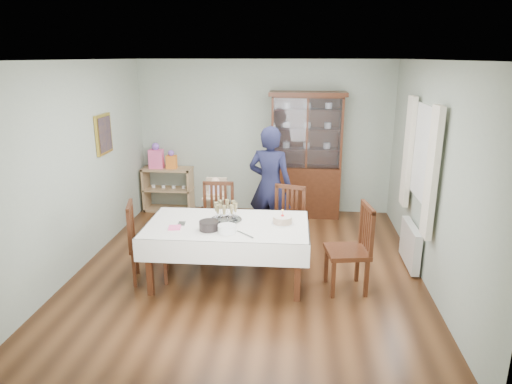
# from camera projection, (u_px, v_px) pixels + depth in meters

# --- Properties ---
(floor) EXTENTS (5.00, 5.00, 0.00)m
(floor) POSITION_uv_depth(u_px,v_px,m) (249.00, 268.00, 6.15)
(floor) COLOR #593319
(floor) RESTS_ON ground
(room_shell) EXTENTS (5.00, 5.00, 5.00)m
(room_shell) POSITION_uv_depth(u_px,v_px,m) (253.00, 136.00, 6.17)
(room_shell) COLOR #9EAA99
(room_shell) RESTS_ON floor
(dining_table) EXTENTS (2.02, 1.18, 0.76)m
(dining_table) POSITION_uv_depth(u_px,v_px,m) (228.00, 252.00, 5.72)
(dining_table) COLOR #442011
(dining_table) RESTS_ON floor
(china_cabinet) EXTENTS (1.30, 0.48, 2.18)m
(china_cabinet) POSITION_uv_depth(u_px,v_px,m) (306.00, 153.00, 7.91)
(china_cabinet) COLOR #442011
(china_cabinet) RESTS_ON floor
(sideboard) EXTENTS (0.90, 0.38, 0.80)m
(sideboard) POSITION_uv_depth(u_px,v_px,m) (168.00, 189.00, 8.38)
(sideboard) COLOR tan
(sideboard) RESTS_ON floor
(picture_frame) EXTENTS (0.04, 0.48, 0.58)m
(picture_frame) POSITION_uv_depth(u_px,v_px,m) (104.00, 134.00, 6.65)
(picture_frame) COLOR gold
(picture_frame) RESTS_ON room_shell
(window) EXTENTS (0.04, 1.02, 1.22)m
(window) POSITION_uv_depth(u_px,v_px,m) (425.00, 154.00, 5.78)
(window) COLOR white
(window) RESTS_ON room_shell
(curtain_left) EXTENTS (0.07, 0.30, 1.55)m
(curtain_left) POSITION_uv_depth(u_px,v_px,m) (432.00, 174.00, 5.23)
(curtain_left) COLOR silver
(curtain_left) RESTS_ON room_shell
(curtain_right) EXTENTS (0.07, 0.30, 1.55)m
(curtain_right) POSITION_uv_depth(u_px,v_px,m) (408.00, 152.00, 6.41)
(curtain_right) COLOR silver
(curtain_right) RESTS_ON room_shell
(radiator) EXTENTS (0.10, 0.80, 0.55)m
(radiator) POSITION_uv_depth(u_px,v_px,m) (410.00, 245.00, 6.15)
(radiator) COLOR white
(radiator) RESTS_ON floor
(chair_far_left) EXTENTS (0.47, 0.47, 1.03)m
(chair_far_left) POSITION_uv_depth(u_px,v_px,m) (217.00, 234.00, 6.49)
(chair_far_left) COLOR #442011
(chair_far_left) RESTS_ON floor
(chair_far_right) EXTENTS (0.57, 0.57, 1.02)m
(chair_far_right) POSITION_uv_depth(u_px,v_px,m) (285.00, 239.00, 6.35)
(chair_far_right) COLOR #442011
(chair_far_right) RESTS_ON floor
(chair_end_left) EXTENTS (0.56, 0.56, 1.02)m
(chair_end_left) POSITION_uv_depth(u_px,v_px,m) (149.00, 257.00, 5.77)
(chair_end_left) COLOR #442011
(chair_end_left) RESTS_ON floor
(chair_end_right) EXTENTS (0.55, 0.55, 1.08)m
(chair_end_right) POSITION_uv_depth(u_px,v_px,m) (348.00, 265.00, 5.51)
(chair_end_right) COLOR #442011
(chair_end_right) RESTS_ON floor
(woman) EXTENTS (0.73, 0.56, 1.79)m
(woman) POSITION_uv_depth(u_px,v_px,m) (270.00, 186.00, 6.76)
(woman) COLOR black
(woman) RESTS_ON floor
(high_chair) EXTENTS (0.45, 0.45, 0.98)m
(high_chair) POSITION_uv_depth(u_px,v_px,m) (216.00, 215.00, 7.07)
(high_chair) COLOR black
(high_chair) RESTS_ON floor
(champagne_tray) EXTENTS (0.40, 0.40, 0.24)m
(champagne_tray) POSITION_uv_depth(u_px,v_px,m) (226.00, 215.00, 5.69)
(champagne_tray) COLOR silver
(champagne_tray) RESTS_ON dining_table
(birthday_cake) EXTENTS (0.27, 0.27, 0.19)m
(birthday_cake) POSITION_uv_depth(u_px,v_px,m) (282.00, 220.00, 5.59)
(birthday_cake) COLOR white
(birthday_cake) RESTS_ON dining_table
(plate_stack_dark) EXTENTS (0.29, 0.29, 0.11)m
(plate_stack_dark) POSITION_uv_depth(u_px,v_px,m) (209.00, 226.00, 5.40)
(plate_stack_dark) COLOR black
(plate_stack_dark) RESTS_ON dining_table
(plate_stack_white) EXTENTS (0.28, 0.28, 0.09)m
(plate_stack_white) POSITION_uv_depth(u_px,v_px,m) (227.00, 229.00, 5.32)
(plate_stack_white) COLOR white
(plate_stack_white) RESTS_ON dining_table
(napkin_stack) EXTENTS (0.17, 0.17, 0.02)m
(napkin_stack) POSITION_uv_depth(u_px,v_px,m) (175.00, 228.00, 5.46)
(napkin_stack) COLOR #FF5D9B
(napkin_stack) RESTS_ON dining_table
(cutlery) EXTENTS (0.13, 0.17, 0.01)m
(cutlery) POSITION_uv_depth(u_px,v_px,m) (179.00, 223.00, 5.61)
(cutlery) COLOR silver
(cutlery) RESTS_ON dining_table
(cake_knife) EXTENTS (0.23, 0.22, 0.01)m
(cake_knife) POSITION_uv_depth(u_px,v_px,m) (245.00, 234.00, 5.27)
(cake_knife) COLOR silver
(cake_knife) RESTS_ON dining_table
(gift_bag_pink) EXTENTS (0.25, 0.16, 0.46)m
(gift_bag_pink) POSITION_uv_depth(u_px,v_px,m) (156.00, 157.00, 8.20)
(gift_bag_pink) COLOR #FF5D9B
(gift_bag_pink) RESTS_ON sideboard
(gift_bag_orange) EXTENTS (0.18, 0.13, 0.33)m
(gift_bag_orange) POSITION_uv_depth(u_px,v_px,m) (171.00, 160.00, 8.19)
(gift_bag_orange) COLOR orange
(gift_bag_orange) RESTS_ON sideboard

